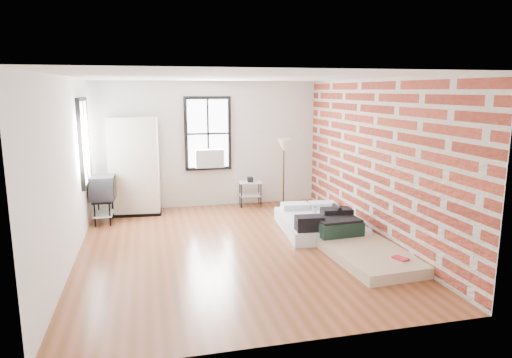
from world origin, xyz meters
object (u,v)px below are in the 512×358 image
object	(u,v)px
tv_stand	(103,189)
mattress_bare	(358,246)
mattress_main	(319,222)
wardrobe	(135,166)
side_table	(250,187)
floor_lamp	(284,149)

from	to	relation	value
tv_stand	mattress_bare	bearing A→B (deg)	-32.39
mattress_main	tv_stand	world-z (taller)	tv_stand
mattress_bare	wardrobe	size ratio (longest dim) A/B	1.04
mattress_bare	side_table	xyz separation A→B (m)	(-1.00, 3.44, 0.31)
wardrobe	floor_lamp	bearing A→B (deg)	4.26
wardrobe	side_table	distance (m)	2.58
floor_lamp	tv_stand	bearing A→B (deg)	-172.12
mattress_main	floor_lamp	size ratio (longest dim) A/B	1.27
wardrobe	tv_stand	world-z (taller)	wardrobe
wardrobe	floor_lamp	size ratio (longest dim) A/B	1.34
side_table	floor_lamp	world-z (taller)	floor_lamp
mattress_bare	floor_lamp	xyz separation A→B (m)	(-0.24, 3.37, 1.17)
tv_stand	mattress_main	bearing A→B (deg)	-18.99
mattress_main	floor_lamp	bearing A→B (deg)	96.89
wardrobe	side_table	xyz separation A→B (m)	(2.51, 0.07, -0.58)
side_table	floor_lamp	xyz separation A→B (m)	(0.77, -0.07, 0.85)
wardrobe	side_table	world-z (taller)	wardrobe
mattress_main	floor_lamp	world-z (taller)	floor_lamp
side_table	tv_stand	world-z (taller)	tv_stand
mattress_bare	side_table	world-z (taller)	side_table
mattress_main	mattress_bare	world-z (taller)	mattress_main
wardrobe	side_table	bearing A→B (deg)	5.86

